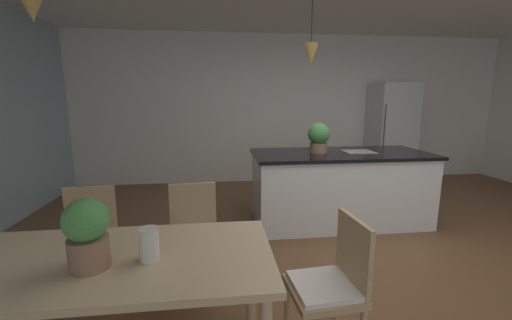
# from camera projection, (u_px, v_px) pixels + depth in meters

# --- Properties ---
(ground_plane) EXTENTS (10.00, 8.40, 0.04)m
(ground_plane) POSITION_uv_depth(u_px,v_px,m) (372.00, 263.00, 3.10)
(ground_plane) COLOR brown
(wall_back_kitchen) EXTENTS (10.00, 0.12, 2.70)m
(wall_back_kitchen) POSITION_uv_depth(u_px,v_px,m) (295.00, 109.00, 6.02)
(wall_back_kitchen) COLOR white
(wall_back_kitchen) RESTS_ON ground_plane
(dining_table) EXTENTS (1.79, 0.84, 0.72)m
(dining_table) POSITION_uv_depth(u_px,v_px,m) (106.00, 270.00, 1.71)
(dining_table) COLOR #D1B284
(dining_table) RESTS_ON ground_plane
(chair_far_right) EXTENTS (0.42, 0.42, 0.87)m
(chair_far_right) POSITION_uv_depth(u_px,v_px,m) (194.00, 235.00, 2.56)
(chair_far_right) COLOR tan
(chair_far_right) RESTS_ON ground_plane
(chair_far_left) EXTENTS (0.42, 0.42, 0.87)m
(chair_far_left) POSITION_uv_depth(u_px,v_px,m) (88.00, 240.00, 2.47)
(chair_far_left) COLOR tan
(chair_far_left) RESTS_ON ground_plane
(chair_kitchen_end) EXTENTS (0.43, 0.43, 0.87)m
(chair_kitchen_end) POSITION_uv_depth(u_px,v_px,m) (332.00, 283.00, 1.90)
(chair_kitchen_end) COLOR tan
(chair_kitchen_end) RESTS_ON ground_plane
(kitchen_island) EXTENTS (2.17, 0.95, 0.91)m
(kitchen_island) POSITION_uv_depth(u_px,v_px,m) (339.00, 187.00, 4.01)
(kitchen_island) COLOR white
(kitchen_island) RESTS_ON ground_plane
(refrigerator) EXTENTS (0.72, 0.67, 1.83)m
(refrigerator) POSITION_uv_depth(u_px,v_px,m) (391.00, 133.00, 5.92)
(refrigerator) COLOR silver
(refrigerator) RESTS_ON ground_plane
(pendant_over_island_main) EXTENTS (0.17, 0.17, 0.77)m
(pendant_over_island_main) POSITION_uv_depth(u_px,v_px,m) (311.00, 54.00, 3.66)
(pendant_over_island_main) COLOR black
(potted_plant_on_island) EXTENTS (0.26, 0.26, 0.37)m
(potted_plant_on_island) POSITION_uv_depth(u_px,v_px,m) (319.00, 137.00, 3.86)
(potted_plant_on_island) COLOR #8C664C
(potted_plant_on_island) RESTS_ON kitchen_island
(potted_plant_on_table) EXTENTS (0.22, 0.22, 0.36)m
(potted_plant_on_table) POSITION_uv_depth(u_px,v_px,m) (87.00, 232.00, 1.56)
(potted_plant_on_table) COLOR #8C664C
(potted_plant_on_table) RESTS_ON dining_table
(vase_on_dining_table) EXTENTS (0.10, 0.10, 0.18)m
(vase_on_dining_table) POSITION_uv_depth(u_px,v_px,m) (149.00, 244.00, 1.66)
(vase_on_dining_table) COLOR silver
(vase_on_dining_table) RESTS_ON dining_table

